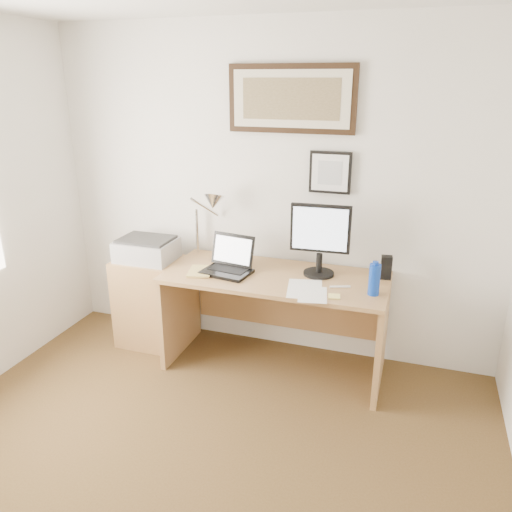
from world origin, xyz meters
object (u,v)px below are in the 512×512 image
at_px(water_bottle, 374,280).
at_px(printer, 147,249).
at_px(side_cabinet, 151,301).
at_px(lcd_monitor, 320,237).
at_px(book, 189,271).
at_px(desk, 278,300).
at_px(laptop, 229,264).

xyz_separation_m(water_bottle, printer, (-1.77, 0.17, -0.04)).
bearing_deg(side_cabinet, lcd_monitor, 2.27).
height_order(side_cabinet, lcd_monitor, lcd_monitor).
distance_m(book, desk, 0.70).
xyz_separation_m(laptop, printer, (-0.72, 0.08, 0.01)).
height_order(book, desk, book).
distance_m(laptop, lcd_monitor, 0.69).
relative_size(side_cabinet, laptop, 1.95).
xyz_separation_m(desk, lcd_monitor, (0.29, 0.02, 0.53)).
xyz_separation_m(book, laptop, (0.27, 0.11, 0.05)).
distance_m(side_cabinet, water_bottle, 1.85).
xyz_separation_m(side_cabinet, printer, (0.00, -0.00, 0.45)).
bearing_deg(side_cabinet, book, -22.55).
bearing_deg(book, lcd_monitor, 14.98).
relative_size(side_cabinet, water_bottle, 3.46).
xyz_separation_m(book, desk, (0.61, 0.22, -0.24)).
bearing_deg(lcd_monitor, printer, -177.71).
xyz_separation_m(water_bottle, desk, (-0.70, 0.21, -0.34)).
distance_m(side_cabinet, laptop, 0.85).
bearing_deg(laptop, book, -158.34).
relative_size(desk, printer, 3.64).
xyz_separation_m(water_bottle, lcd_monitor, (-0.41, 0.22, 0.18)).
bearing_deg(printer, side_cabinet, 130.89).
xyz_separation_m(desk, printer, (-1.07, -0.04, 0.30)).
bearing_deg(side_cabinet, laptop, -6.43).
xyz_separation_m(side_cabinet, book, (0.46, -0.19, 0.39)).
height_order(water_bottle, printer, water_bottle).
bearing_deg(lcd_monitor, side_cabinet, -177.73).
bearing_deg(lcd_monitor, desk, -176.35).
height_order(side_cabinet, laptop, laptop).
xyz_separation_m(desk, laptop, (-0.34, -0.12, 0.29)).
bearing_deg(laptop, lcd_monitor, 12.01).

